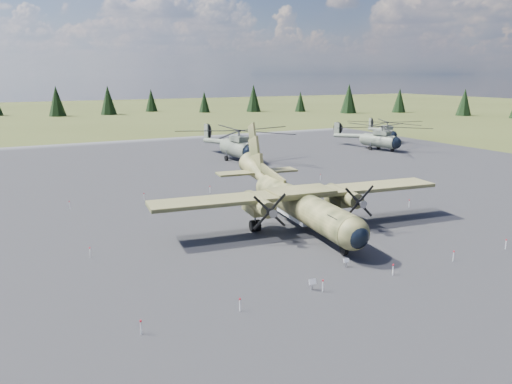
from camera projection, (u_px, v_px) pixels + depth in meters
name	position (u px, v px, depth m)	size (l,w,h in m)	color
ground	(275.00, 228.00, 46.17)	(500.00, 500.00, 0.00)	#4A5124
apron	(230.00, 204.00, 54.83)	(120.00, 120.00, 0.04)	#545358
transport_plane	(296.00, 198.00, 46.73)	(27.91, 25.23, 9.18)	#35391E
helicopter_near	(237.00, 139.00, 81.15)	(21.59, 24.75, 5.21)	slate
helicopter_mid	(380.00, 133.00, 93.05)	(21.48, 22.72, 4.56)	slate
helicopter_far	(386.00, 127.00, 104.68)	(21.49, 21.49, 4.27)	slate
info_placard_left	(312.00, 283.00, 32.84)	(0.52, 0.25, 0.79)	gray
info_placard_right	(346.00, 261.00, 36.78)	(0.46, 0.23, 0.70)	gray
barrier_fence	(271.00, 224.00, 45.78)	(33.12, 29.62, 0.85)	white
treeline	(287.00, 176.00, 45.93)	(308.06, 321.61, 10.94)	black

